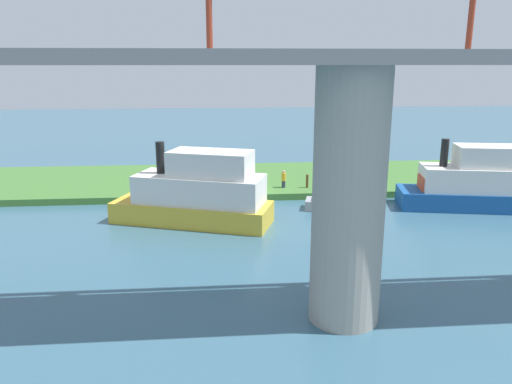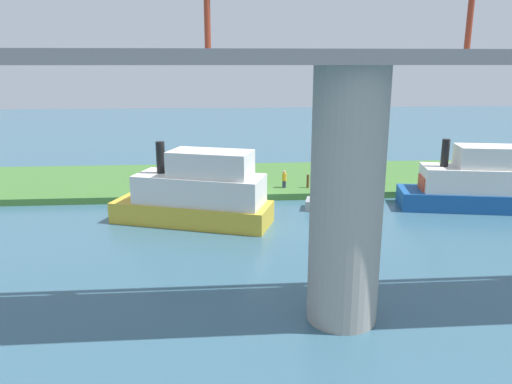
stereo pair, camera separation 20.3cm
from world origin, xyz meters
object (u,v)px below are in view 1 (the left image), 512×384
(skiff_small, at_px, (475,183))
(riverboat_paddlewheel, at_px, (336,203))
(mooring_post, at_px, (307,181))
(bridge_pylon, at_px, (349,199))
(person_on_bank, at_px, (284,179))
(houseboat_blue, at_px, (197,194))

(skiff_small, height_order, riverboat_paddlewheel, skiff_small)
(mooring_post, bearing_deg, riverboat_paddlewheel, 104.67)
(mooring_post, bearing_deg, bridge_pylon, 83.66)
(bridge_pylon, xyz_separation_m, mooring_post, (-2.18, -19.59, -3.94))
(bridge_pylon, distance_m, riverboat_paddlewheel, 16.01)
(person_on_bank, height_order, mooring_post, person_on_bank)
(bridge_pylon, bearing_deg, skiff_small, -131.90)
(bridge_pylon, distance_m, skiff_small, 19.98)
(riverboat_paddlewheel, bearing_deg, person_on_bank, -57.52)
(mooring_post, xyz_separation_m, houseboat_blue, (8.40, 6.62, 0.89))
(mooring_post, relative_size, houseboat_blue, 0.10)
(skiff_small, bearing_deg, houseboat_blue, 5.04)
(mooring_post, bearing_deg, person_on_bank, -5.96)
(houseboat_blue, xyz_separation_m, riverboat_paddlewheel, (-9.60, -2.04, -1.38))
(bridge_pylon, relative_size, person_on_bank, 7.14)
(mooring_post, bearing_deg, skiff_small, 155.94)
(person_on_bank, height_order, riverboat_paddlewheel, person_on_bank)
(houseboat_blue, bearing_deg, riverboat_paddlewheel, -168.00)
(mooring_post, height_order, skiff_small, skiff_small)
(person_on_bank, height_order, skiff_small, skiff_small)
(bridge_pylon, height_order, skiff_small, bridge_pylon)
(skiff_small, bearing_deg, bridge_pylon, 48.10)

